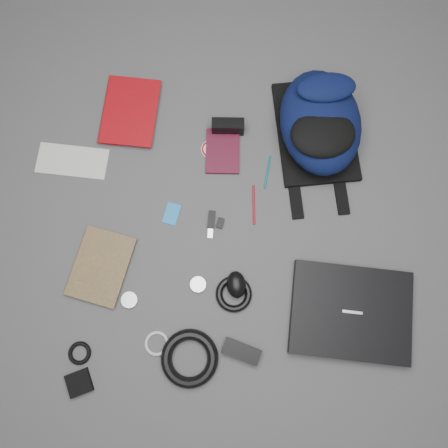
{
  "coord_description": "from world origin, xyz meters",
  "views": [
    {
      "loc": [
        -0.0,
        -0.31,
        1.47
      ],
      "look_at": [
        0.0,
        0.0,
        0.02
      ],
      "focal_mm": 35.0,
      "sensor_mm": 36.0,
      "label": 1
    }
  ],
  "objects_px": {
    "power_brick": "(241,351)",
    "laptop": "(351,312)",
    "textbook_red": "(103,109)",
    "comic_book": "(76,259)",
    "backpack": "(320,122)",
    "compact_camera": "(228,127)",
    "mouse": "(236,285)",
    "dvd_case": "(223,151)",
    "pouch": "(79,383)"
  },
  "relations": [
    {
      "from": "comic_book",
      "to": "power_brick",
      "type": "relative_size",
      "value": 2.01
    },
    {
      "from": "comic_book",
      "to": "power_brick",
      "type": "height_order",
      "value": "power_brick"
    },
    {
      "from": "laptop",
      "to": "mouse",
      "type": "relative_size",
      "value": 4.35
    },
    {
      "from": "backpack",
      "to": "mouse",
      "type": "height_order",
      "value": "backpack"
    },
    {
      "from": "compact_camera",
      "to": "power_brick",
      "type": "distance_m",
      "value": 0.77
    },
    {
      "from": "laptop",
      "to": "dvd_case",
      "type": "distance_m",
      "value": 0.7
    },
    {
      "from": "textbook_red",
      "to": "power_brick",
      "type": "distance_m",
      "value": 0.98
    },
    {
      "from": "laptop",
      "to": "backpack",
      "type": "bearing_deg",
      "value": 104.15
    },
    {
      "from": "comic_book",
      "to": "textbook_red",
      "type": "bearing_deg",
      "value": 99.44
    },
    {
      "from": "power_brick",
      "to": "dvd_case",
      "type": "bearing_deg",
      "value": 115.72
    },
    {
      "from": "pouch",
      "to": "backpack",
      "type": "bearing_deg",
      "value": 46.9
    },
    {
      "from": "power_brick",
      "to": "laptop",
      "type": "bearing_deg",
      "value": 39.62
    },
    {
      "from": "laptop",
      "to": "comic_book",
      "type": "xyz_separation_m",
      "value": [
        -0.91,
        0.18,
        -0.01
      ]
    },
    {
      "from": "comic_book",
      "to": "dvd_case",
      "type": "relative_size",
      "value": 1.46
    },
    {
      "from": "compact_camera",
      "to": "pouch",
      "type": "distance_m",
      "value": 0.99
    },
    {
      "from": "power_brick",
      "to": "pouch",
      "type": "distance_m",
      "value": 0.53
    },
    {
      "from": "backpack",
      "to": "textbook_red",
      "type": "height_order",
      "value": "backpack"
    },
    {
      "from": "laptop",
      "to": "power_brick",
      "type": "bearing_deg",
      "value": -154.52
    },
    {
      "from": "backpack",
      "to": "power_brick",
      "type": "bearing_deg",
      "value": -115.25
    },
    {
      "from": "comic_book",
      "to": "backpack",
      "type": "bearing_deg",
      "value": 44.91
    },
    {
      "from": "mouse",
      "to": "comic_book",
      "type": "bearing_deg",
      "value": 164.83
    },
    {
      "from": "backpack",
      "to": "compact_camera",
      "type": "height_order",
      "value": "backpack"
    },
    {
      "from": "compact_camera",
      "to": "power_brick",
      "type": "xyz_separation_m",
      "value": [
        0.04,
        -0.77,
        -0.02
      ]
    },
    {
      "from": "backpack",
      "to": "laptop",
      "type": "distance_m",
      "value": 0.64
    },
    {
      "from": "comic_book",
      "to": "pouch",
      "type": "bearing_deg",
      "value": -68.69
    },
    {
      "from": "dvd_case",
      "to": "pouch",
      "type": "relative_size",
      "value": 2.25
    },
    {
      "from": "power_brick",
      "to": "compact_camera",
      "type": "bearing_deg",
      "value": 113.78
    },
    {
      "from": "textbook_red",
      "to": "pouch",
      "type": "bearing_deg",
      "value": -85.21
    },
    {
      "from": "mouse",
      "to": "pouch",
      "type": "relative_size",
      "value": 1.2
    },
    {
      "from": "textbook_red",
      "to": "comic_book",
      "type": "relative_size",
      "value": 1.08
    },
    {
      "from": "backpack",
      "to": "textbook_red",
      "type": "bearing_deg",
      "value": 168.13
    },
    {
      "from": "comic_book",
      "to": "power_brick",
      "type": "xyz_separation_m",
      "value": [
        0.55,
        -0.3,
        0.01
      ]
    },
    {
      "from": "textbook_red",
      "to": "comic_book",
      "type": "distance_m",
      "value": 0.55
    },
    {
      "from": "backpack",
      "to": "pouch",
      "type": "height_order",
      "value": "backpack"
    },
    {
      "from": "compact_camera",
      "to": "comic_book",
      "type": "bearing_deg",
      "value": -136.66
    },
    {
      "from": "backpack",
      "to": "compact_camera",
      "type": "xyz_separation_m",
      "value": [
        -0.31,
        0.01,
        -0.06
      ]
    },
    {
      "from": "comic_book",
      "to": "mouse",
      "type": "bearing_deg",
      "value": 6.8
    },
    {
      "from": "compact_camera",
      "to": "laptop",
      "type": "bearing_deg",
      "value": -57.39
    },
    {
      "from": "dvd_case",
      "to": "mouse",
      "type": "height_order",
      "value": "mouse"
    },
    {
      "from": "laptop",
      "to": "compact_camera",
      "type": "bearing_deg",
      "value": 128.29
    },
    {
      "from": "pouch",
      "to": "compact_camera",
      "type": "bearing_deg",
      "value": 60.85
    },
    {
      "from": "backpack",
      "to": "power_brick",
      "type": "xyz_separation_m",
      "value": [
        -0.28,
        -0.76,
        -0.07
      ]
    },
    {
      "from": "textbook_red",
      "to": "mouse",
      "type": "height_order",
      "value": "mouse"
    },
    {
      "from": "dvd_case",
      "to": "pouch",
      "type": "xyz_separation_m",
      "value": [
        -0.46,
        -0.78,
        0.0
      ]
    },
    {
      "from": "laptop",
      "to": "dvd_case",
      "type": "xyz_separation_m",
      "value": [
        -0.41,
        0.56,
        -0.01
      ]
    },
    {
      "from": "laptop",
      "to": "compact_camera",
      "type": "xyz_separation_m",
      "value": [
        -0.39,
        0.65,
        0.01
      ]
    },
    {
      "from": "backpack",
      "to": "mouse",
      "type": "relative_size",
      "value": 4.8
    },
    {
      "from": "backpack",
      "to": "pouch",
      "type": "distance_m",
      "value": 1.17
    },
    {
      "from": "mouse",
      "to": "laptop",
      "type": "bearing_deg",
      "value": -19.62
    },
    {
      "from": "compact_camera",
      "to": "mouse",
      "type": "relative_size",
      "value": 1.28
    }
  ]
}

